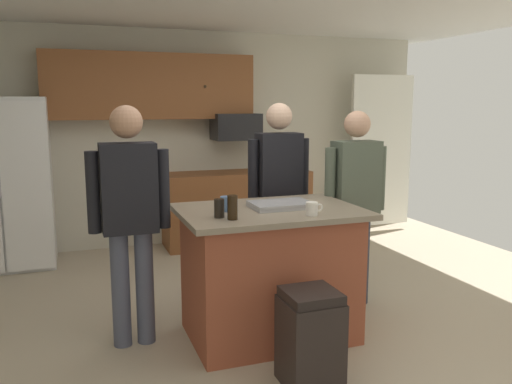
{
  "coord_description": "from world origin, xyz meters",
  "views": [
    {
      "loc": [
        -1.34,
        -3.67,
        1.73
      ],
      "look_at": [
        0.02,
        0.14,
        1.05
      ],
      "focal_mm": 36.96,
      "sensor_mm": 36.0,
      "label": 1
    }
  ],
  "objects_px": {
    "serving_tray": "(281,205)",
    "trash_bin": "(310,338)",
    "microwave_over_range": "(236,127)",
    "kitchen_island": "(270,272)",
    "glass_short_whisky": "(219,208)",
    "mug_ceramic_white": "(227,204)",
    "person_guest_by_door": "(355,195)",
    "refrigerator": "(4,184)",
    "mug_blue_stoneware": "(312,209)",
    "person_host_foreground": "(130,210)",
    "glass_stout_tall": "(232,207)",
    "person_guest_right": "(279,186)"
  },
  "relations": [
    {
      "from": "glass_short_whisky",
      "to": "mug_ceramic_white",
      "type": "xyz_separation_m",
      "value": [
        0.11,
        0.18,
        -0.01
      ]
    },
    {
      "from": "refrigerator",
      "to": "kitchen_island",
      "type": "xyz_separation_m",
      "value": [
        2.02,
        -2.54,
        -0.41
      ]
    },
    {
      "from": "kitchen_island",
      "to": "glass_stout_tall",
      "type": "xyz_separation_m",
      "value": [
        -0.36,
        -0.25,
        0.56
      ]
    },
    {
      "from": "trash_bin",
      "to": "person_guest_right",
      "type": "bearing_deg",
      "value": 75.37
    },
    {
      "from": "mug_ceramic_white",
      "to": "mug_blue_stoneware",
      "type": "height_order",
      "value": "mug_ceramic_white"
    },
    {
      "from": "refrigerator",
      "to": "person_guest_right",
      "type": "relative_size",
      "value": 1.04
    },
    {
      "from": "glass_short_whisky",
      "to": "person_guest_right",
      "type": "bearing_deg",
      "value": 48.87
    },
    {
      "from": "refrigerator",
      "to": "person_guest_by_door",
      "type": "distance_m",
      "value": 3.66
    },
    {
      "from": "mug_ceramic_white",
      "to": "trash_bin",
      "type": "height_order",
      "value": "mug_ceramic_white"
    },
    {
      "from": "glass_short_whisky",
      "to": "glass_stout_tall",
      "type": "height_order",
      "value": "glass_stout_tall"
    },
    {
      "from": "microwave_over_range",
      "to": "glass_short_whisky",
      "type": "xyz_separation_m",
      "value": [
        -1.01,
        -2.82,
        -0.41
      ]
    },
    {
      "from": "person_guest_right",
      "to": "glass_short_whisky",
      "type": "xyz_separation_m",
      "value": [
        -0.8,
        -0.92,
        0.03
      ]
    },
    {
      "from": "mug_blue_stoneware",
      "to": "trash_bin",
      "type": "bearing_deg",
      "value": -115.4
    },
    {
      "from": "person_host_foreground",
      "to": "glass_short_whisky",
      "type": "bearing_deg",
      "value": -21.74
    },
    {
      "from": "person_host_foreground",
      "to": "mug_blue_stoneware",
      "type": "distance_m",
      "value": 1.27
    },
    {
      "from": "refrigerator",
      "to": "glass_short_whisky",
      "type": "xyz_separation_m",
      "value": [
        1.59,
        -2.71,
        0.14
      ]
    },
    {
      "from": "mug_ceramic_white",
      "to": "glass_stout_tall",
      "type": "relative_size",
      "value": 0.79
    },
    {
      "from": "mug_ceramic_white",
      "to": "serving_tray",
      "type": "bearing_deg",
      "value": -1.72
    },
    {
      "from": "person_guest_right",
      "to": "person_host_foreground",
      "type": "relative_size",
      "value": 1.01
    },
    {
      "from": "mug_ceramic_white",
      "to": "mug_blue_stoneware",
      "type": "distance_m",
      "value": 0.61
    },
    {
      "from": "trash_bin",
      "to": "glass_short_whisky",
      "type": "bearing_deg",
      "value": 125.07
    },
    {
      "from": "refrigerator",
      "to": "serving_tray",
      "type": "xyz_separation_m",
      "value": [
        2.11,
        -2.53,
        0.1
      ]
    },
    {
      "from": "person_host_foreground",
      "to": "person_guest_right",
      "type": "bearing_deg",
      "value": 33.94
    },
    {
      "from": "person_host_foreground",
      "to": "mug_blue_stoneware",
      "type": "height_order",
      "value": "person_host_foreground"
    },
    {
      "from": "microwave_over_range",
      "to": "kitchen_island",
      "type": "height_order",
      "value": "microwave_over_range"
    },
    {
      "from": "person_guest_right",
      "to": "mug_ceramic_white",
      "type": "xyz_separation_m",
      "value": [
        -0.7,
        -0.73,
        0.02
      ]
    },
    {
      "from": "person_host_foreground",
      "to": "mug_blue_stoneware",
      "type": "bearing_deg",
      "value": -12.2
    },
    {
      "from": "person_guest_by_door",
      "to": "trash_bin",
      "type": "height_order",
      "value": "person_guest_by_door"
    },
    {
      "from": "microwave_over_range",
      "to": "glass_short_whisky",
      "type": "relative_size",
      "value": 4.47
    },
    {
      "from": "trash_bin",
      "to": "glass_stout_tall",
      "type": "bearing_deg",
      "value": 125.02
    },
    {
      "from": "mug_ceramic_white",
      "to": "person_host_foreground",
      "type": "bearing_deg",
      "value": 164.89
    },
    {
      "from": "microwave_over_range",
      "to": "serving_tray",
      "type": "distance_m",
      "value": 2.74
    },
    {
      "from": "glass_short_whisky",
      "to": "mug_blue_stoneware",
      "type": "distance_m",
      "value": 0.63
    },
    {
      "from": "refrigerator",
      "to": "mug_blue_stoneware",
      "type": "height_order",
      "value": "refrigerator"
    },
    {
      "from": "glass_short_whisky",
      "to": "trash_bin",
      "type": "distance_m",
      "value": 1.02
    },
    {
      "from": "trash_bin",
      "to": "person_guest_by_door",
      "type": "bearing_deg",
      "value": 49.8
    },
    {
      "from": "person_host_foreground",
      "to": "glass_stout_tall",
      "type": "distance_m",
      "value": 0.77
    },
    {
      "from": "person_guest_by_door",
      "to": "glass_stout_tall",
      "type": "xyz_separation_m",
      "value": [
        -1.27,
        -0.6,
        0.09
      ]
    },
    {
      "from": "glass_short_whisky",
      "to": "mug_ceramic_white",
      "type": "height_order",
      "value": "glass_short_whisky"
    },
    {
      "from": "glass_short_whisky",
      "to": "kitchen_island",
      "type": "bearing_deg",
      "value": 20.77
    },
    {
      "from": "refrigerator",
      "to": "glass_stout_tall",
      "type": "xyz_separation_m",
      "value": [
        1.66,
        -2.8,
        0.16
      ]
    },
    {
      "from": "kitchen_island",
      "to": "glass_stout_tall",
      "type": "height_order",
      "value": "glass_stout_tall"
    },
    {
      "from": "microwave_over_range",
      "to": "kitchen_island",
      "type": "bearing_deg",
      "value": -102.32
    },
    {
      "from": "kitchen_island",
      "to": "person_guest_by_door",
      "type": "relative_size",
      "value": 0.79
    },
    {
      "from": "microwave_over_range",
      "to": "glass_short_whisky",
      "type": "height_order",
      "value": "microwave_over_range"
    },
    {
      "from": "microwave_over_range",
      "to": "mug_blue_stoneware",
      "type": "relative_size",
      "value": 4.52
    },
    {
      "from": "person_guest_by_door",
      "to": "glass_stout_tall",
      "type": "bearing_deg",
      "value": 4.31
    },
    {
      "from": "serving_tray",
      "to": "trash_bin",
      "type": "xyz_separation_m",
      "value": [
        -0.11,
        -0.76,
        -0.69
      ]
    },
    {
      "from": "person_guest_right",
      "to": "person_guest_by_door",
      "type": "distance_m",
      "value": 0.67
    },
    {
      "from": "person_guest_right",
      "to": "person_guest_by_door",
      "type": "height_order",
      "value": "person_guest_right"
    }
  ]
}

